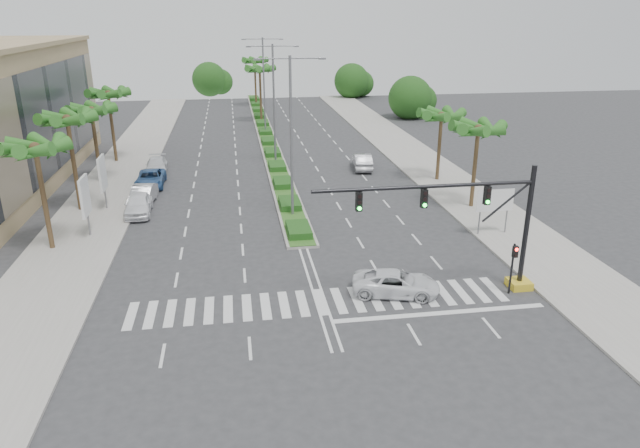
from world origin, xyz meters
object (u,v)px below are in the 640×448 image
object	(u,v)px
car_parked_b	(143,195)
car_right	(362,161)
car_parked_c	(150,179)
car_parked_d	(157,166)
car_parked_a	(138,204)
car_crossing	(396,283)

from	to	relation	value
car_parked_b	car_right	bearing A→B (deg)	27.46
car_parked_c	car_parked_d	size ratio (longest dim) A/B	1.08
car_parked_a	car_parked_d	xyz separation A→B (m)	(0.00, 12.56, -0.12)
car_parked_b	car_parked_c	world-z (taller)	car_parked_b
car_parked_c	car_parked_d	bearing A→B (deg)	89.73
car_crossing	car_parked_b	bearing A→B (deg)	55.71
car_parked_b	car_parked_c	bearing A→B (deg)	95.26
car_parked_a	car_parked_b	distance (m)	2.49
car_parked_c	car_parked_b	bearing A→B (deg)	-90.27
car_right	car_parked_b	bearing A→B (deg)	29.62
car_parked_b	car_parked_a	bearing A→B (deg)	-84.74
car_parked_a	car_parked_c	bearing A→B (deg)	87.53
car_parked_a	car_parked_b	world-z (taller)	car_parked_a
car_parked_b	car_right	world-z (taller)	car_right
car_parked_a	car_right	size ratio (longest dim) A/B	0.99
car_crossing	car_right	xyz separation A→B (m)	(4.21, 26.93, 0.13)
car_parked_c	car_parked_d	xyz separation A→B (m)	(0.00, 4.88, -0.02)
car_parked_a	car_crossing	xyz separation A→B (m)	(16.09, -16.16, -0.15)
car_parked_c	car_crossing	world-z (taller)	car_parked_c
car_parked_d	car_crossing	bearing A→B (deg)	-63.95
car_parked_d	car_crossing	world-z (taller)	car_parked_d
car_crossing	car_right	size ratio (longest dim) A/B	1.00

